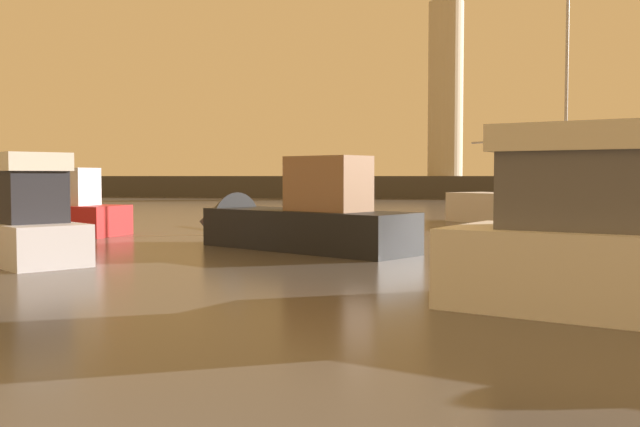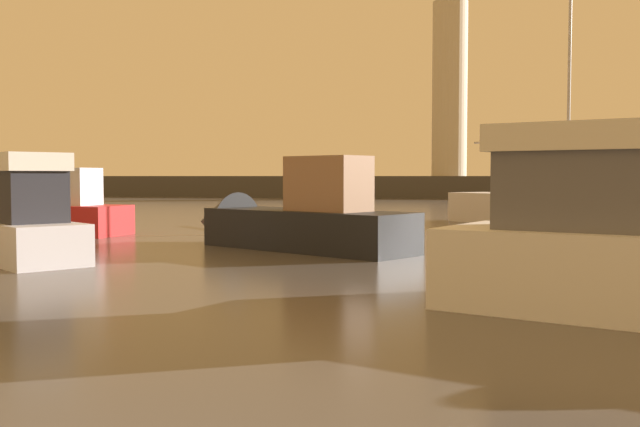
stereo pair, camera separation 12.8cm
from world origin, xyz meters
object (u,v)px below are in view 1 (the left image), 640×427
at_px(lighthouse, 446,76).
at_px(sailboat_moored, 546,209).
at_px(motorboat_3, 8,225).
at_px(motorboat_5, 16,214).
at_px(motorboat_1, 284,221).

xyz_separation_m(lighthouse, sailboat_moored, (5.18, -34.83, -9.82)).
xyz_separation_m(motorboat_3, motorboat_5, (-4.41, 6.68, -0.12)).
height_order(lighthouse, sailboat_moored, lighthouse).
relative_size(motorboat_3, sailboat_moored, 0.43).
relative_size(motorboat_1, sailboat_moored, 0.56).
bearing_deg(motorboat_1, motorboat_3, -145.95).
distance_m(motorboat_1, motorboat_5, 10.42).
bearing_deg(motorboat_3, lighthouse, 80.69).
bearing_deg(motorboat_5, sailboat_moored, 23.00).
xyz_separation_m(motorboat_1, motorboat_5, (-10.01, 2.90, -0.08)).
bearing_deg(motorboat_5, motorboat_3, -56.55).
distance_m(lighthouse, motorboat_3, 50.58).
bearing_deg(motorboat_1, lighthouse, 86.92).
distance_m(motorboat_1, sailboat_moored, 12.87).
relative_size(motorboat_5, sailboat_moored, 0.56).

